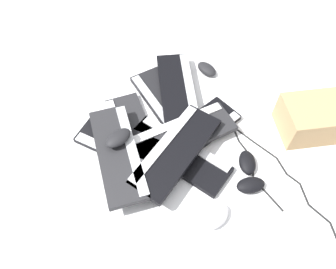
{
  "coord_description": "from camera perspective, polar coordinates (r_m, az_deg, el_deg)",
  "views": [
    {
      "loc": [
        0.79,
        -0.22,
        1.15
      ],
      "look_at": [
        0.05,
        -0.04,
        0.04
      ],
      "focal_mm": 35.0,
      "sensor_mm": 36.0,
      "label": 1
    }
  ],
  "objects": [
    {
      "name": "mouse_2",
      "position": [
        1.34,
        13.64,
        -4.75
      ],
      "size": [
        0.12,
        0.09,
        0.04
      ],
      "primitive_type": "ellipsoid",
      "rotation": [
        0.0,
        0.0,
        2.9
      ],
      "color": "black",
      "rests_on": "ground"
    },
    {
      "name": "mouse_3",
      "position": [
        1.64,
        6.76,
        11.27
      ],
      "size": [
        0.13,
        0.11,
        0.04
      ],
      "primitive_type": "ellipsoid",
      "rotation": [
        0.0,
        0.0,
        0.44
      ],
      "color": "black",
      "rests_on": "ground"
    },
    {
      "name": "keyboard_4",
      "position": [
        1.32,
        -6.75,
        -2.2
      ],
      "size": [
        0.4,
        0.43,
        0.03
      ],
      "color": "black",
      "rests_on": "keyboard_3"
    },
    {
      "name": "keyboard_6",
      "position": [
        1.35,
        2.58,
        0.03
      ],
      "size": [
        0.24,
        0.46,
        0.03
      ],
      "color": "#232326",
      "rests_on": "keyboard_0"
    },
    {
      "name": "mouse_0",
      "position": [
        1.22,
        8.54,
        -13.89
      ],
      "size": [
        0.12,
        0.13,
        0.04
      ],
      "primitive_type": "ellipsoid",
      "rotation": [
        0.0,
        0.0,
        2.22
      ],
      "color": "silver",
      "rests_on": "ground"
    },
    {
      "name": "ground_plane",
      "position": [
        1.42,
        1.06,
        0.95
      ],
      "size": [
        3.2,
        3.2,
        0.0
      ],
      "primitive_type": "plane",
      "color": "white"
    },
    {
      "name": "keyboard_8",
      "position": [
        1.5,
        1.69,
        7.9
      ],
      "size": [
        0.46,
        0.21,
        0.03
      ],
      "color": "black",
      "rests_on": "keyboard_2"
    },
    {
      "name": "cable_1",
      "position": [
        1.36,
        25.3,
        -11.4
      ],
      "size": [
        0.73,
        0.46,
        0.01
      ],
      "color": "black",
      "rests_on": "ground"
    },
    {
      "name": "mouse_1",
      "position": [
        1.27,
        -8.64,
        -0.6
      ],
      "size": [
        0.11,
        0.13,
        0.04
      ],
      "primitive_type": "ellipsoid",
      "rotation": [
        0.0,
        0.0,
        2.11
      ],
      "color": "black",
      "rests_on": "keyboard_5"
    },
    {
      "name": "keyboard_7",
      "position": [
        1.27,
        1.38,
        -2.82
      ],
      "size": [
        0.41,
        0.43,
        0.03
      ],
      "color": "black",
      "rests_on": "keyboard_6"
    },
    {
      "name": "keyboard_3",
      "position": [
        1.39,
        -6.03,
        -0.19
      ],
      "size": [
        0.45,
        0.19,
        0.03
      ],
      "color": "#232326",
      "rests_on": "ground"
    },
    {
      "name": "cable_0",
      "position": [
        1.37,
        14.13,
        -4.19
      ],
      "size": [
        0.48,
        0.06,
        0.01
      ],
      "color": "black",
      "rests_on": "ground"
    },
    {
      "name": "keyboard_5",
      "position": [
        1.28,
        -8.67,
        -3.17
      ],
      "size": [
        0.45,
        0.17,
        0.03
      ],
      "color": "#232326",
      "rests_on": "keyboard_4"
    },
    {
      "name": "keyboard_2",
      "position": [
        1.49,
        -0.23,
        5.41
      ],
      "size": [
        0.46,
        0.27,
        0.03
      ],
      "color": "black",
      "rests_on": "ground"
    },
    {
      "name": "cardboard_box",
      "position": [
        1.5,
        24.58,
        2.64
      ],
      "size": [
        0.22,
        0.32,
        0.14
      ],
      "primitive_type": "cube",
      "rotation": [
        0.0,
        0.0,
        1.47
      ],
      "color": "tan",
      "rests_on": "ground"
    },
    {
      "name": "keyboard_1",
      "position": [
        1.39,
        4.52,
        0.01
      ],
      "size": [
        0.34,
        0.46,
        0.03
      ],
      "color": "black",
      "rests_on": "ground"
    },
    {
      "name": "keyboard_0",
      "position": [
        1.33,
        1.74,
        -3.35
      ],
      "size": [
        0.43,
        0.4,
        0.03
      ],
      "color": "black",
      "rests_on": "ground"
    },
    {
      "name": "mouse_4",
      "position": [
        1.3,
        14.19,
        -8.53
      ],
      "size": [
        0.07,
        0.11,
        0.04
      ],
      "primitive_type": "ellipsoid",
      "rotation": [
        0.0,
        0.0,
        4.68
      ],
      "color": "black",
      "rests_on": "ground"
    }
  ]
}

